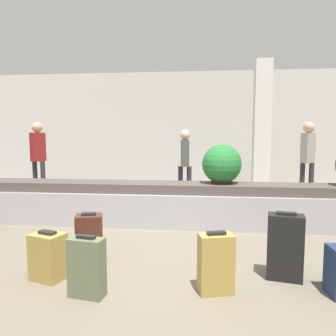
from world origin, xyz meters
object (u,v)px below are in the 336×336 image
suitcase_5 (216,263)px  traveler_0 (185,159)px  suitcase_3 (89,238)px  traveler_2 (308,153)px  potted_plant_1 (222,165)px  suitcase_1 (48,256)px  traveler_1 (38,152)px  suitcase_4 (87,267)px  pillar (262,130)px  suitcase_2 (285,247)px

suitcase_5 → traveler_0: traveler_0 is taller
suitcase_5 → suitcase_3: bearing=142.7°
traveler_2 → potted_plant_1: bearing=-171.0°
potted_plant_1 → suitcase_5: bearing=-94.1°
suitcase_1 → potted_plant_1: (1.91, 2.30, 0.76)m
suitcase_5 → traveler_1: (-4.07, 4.39, 0.80)m
suitcase_4 → traveler_1: 5.48m
suitcase_4 → traveler_0: traveler_0 is taller
pillar → suitcase_5: pillar is taller
traveler_1 → traveler_2: bearing=-55.5°
suitcase_1 → traveler_1: traveler_1 is taller
pillar → traveler_1: 5.32m
potted_plant_1 → traveler_2: 3.10m
pillar → traveler_2: bearing=-4.9°
suitcase_4 → suitcase_5: size_ratio=0.98×
suitcase_2 → potted_plant_1: bearing=116.7°
suitcase_3 → suitcase_5: suitcase_5 is taller
traveler_0 → traveler_2: 2.81m
traveler_0 → traveler_1: size_ratio=0.90×
pillar → traveler_2: 1.16m
suitcase_2 → potted_plant_1: (-0.56, 2.02, 0.66)m
suitcase_4 → suitcase_2: bearing=26.1°
suitcase_3 → suitcase_5: (1.48, -0.63, 0.01)m
suitcase_1 → traveler_2: size_ratio=0.29×
pillar → suitcase_5: bearing=-104.1°
pillar → traveler_0: size_ratio=1.99×
suitcase_5 → potted_plant_1: bearing=71.6°
suitcase_3 → suitcase_4: bearing=-86.7°
suitcase_3 → traveler_2: bearing=32.8°
pillar → suitcase_1: size_ratio=6.17×
suitcase_1 → potted_plant_1: bearing=68.9°
suitcase_3 → suitcase_5: 1.61m
suitcase_2 → potted_plant_1: 2.20m
pillar → suitcase_5: size_ratio=5.30×
suitcase_2 → suitcase_5: (-0.73, -0.39, -0.06)m
suitcase_5 → traveler_2: (2.24, 4.71, 0.79)m
pillar → suitcase_4: pillar is taller
potted_plant_1 → suitcase_3: bearing=-132.9°
suitcase_5 → traveler_0: 4.51m
traveler_0 → suitcase_1: bearing=158.7°
suitcase_3 → suitcase_2: bearing=-21.3°
pillar → suitcase_1: pillar is taller
suitcase_3 → traveler_1: (-2.59, 3.76, 0.81)m
pillar → traveler_0: pillar is taller
suitcase_2 → traveler_0: bearing=118.9°
pillar → suitcase_5: (-1.21, -4.80, -1.31)m
suitcase_2 → traveler_0: traveler_0 is taller
suitcase_5 → traveler_2: size_ratio=0.34×
suitcase_4 → traveler_2: (3.44, 4.92, 0.80)m
traveler_0 → pillar: bearing=-83.9°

